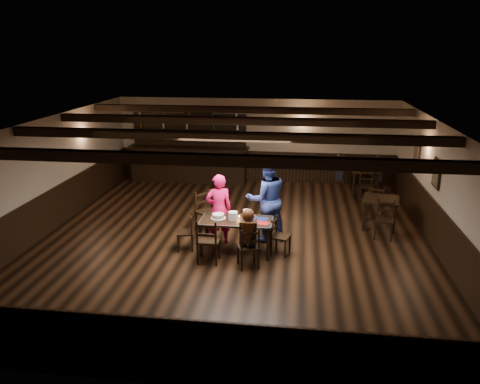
# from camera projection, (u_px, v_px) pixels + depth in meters

# --- Properties ---
(ground) EXTENTS (10.00, 10.00, 0.00)m
(ground) POSITION_uv_depth(u_px,v_px,m) (234.00, 239.00, 10.90)
(ground) COLOR black
(ground) RESTS_ON ground
(room_shell) EXTENTS (9.02, 10.02, 2.71)m
(room_shell) POSITION_uv_depth(u_px,v_px,m) (235.00, 166.00, 10.42)
(room_shell) COLOR #BDB59D
(room_shell) RESTS_ON ground
(dining_table) EXTENTS (1.56, 0.80, 0.75)m
(dining_table) POSITION_uv_depth(u_px,v_px,m) (236.00, 223.00, 9.99)
(dining_table) COLOR black
(dining_table) RESTS_ON ground
(chair_near_left) EXTENTS (0.46, 0.44, 0.96)m
(chair_near_left) POSITION_uv_depth(u_px,v_px,m) (208.00, 238.00, 9.49)
(chair_near_left) COLOR black
(chair_near_left) RESTS_ON ground
(chair_near_right) EXTENTS (0.52, 0.50, 0.87)m
(chair_near_right) POSITION_uv_depth(u_px,v_px,m) (249.00, 245.00, 9.31)
(chair_near_right) COLOR black
(chair_near_right) RESTS_ON ground
(chair_end_left) EXTENTS (0.43, 0.44, 0.79)m
(chair_end_left) POSITION_uv_depth(u_px,v_px,m) (188.00, 229.00, 10.21)
(chair_end_left) COLOR black
(chair_end_left) RESTS_ON ground
(chair_end_right) EXTENTS (0.45, 0.47, 0.81)m
(chair_end_right) POSITION_uv_depth(u_px,v_px,m) (278.00, 233.00, 9.99)
(chair_end_right) COLOR black
(chair_end_right) RESTS_ON ground
(chair_far_pushed) EXTENTS (0.63, 0.63, 0.98)m
(chair_far_pushed) POSITION_uv_depth(u_px,v_px,m) (205.00, 208.00, 11.26)
(chair_far_pushed) COLOR black
(chair_far_pushed) RESTS_ON ground
(woman_pink) EXTENTS (0.68, 0.55, 1.62)m
(woman_pink) POSITION_uv_depth(u_px,v_px,m) (219.00, 209.00, 10.44)
(woman_pink) COLOR #FF169F
(woman_pink) RESTS_ON ground
(man_blue) EXTENTS (1.16, 1.04, 1.97)m
(man_blue) POSITION_uv_depth(u_px,v_px,m) (266.00, 199.00, 10.56)
(man_blue) COLOR navy
(man_blue) RESTS_ON ground
(seated_person) EXTENTS (0.33, 0.50, 0.81)m
(seated_person) POSITION_uv_depth(u_px,v_px,m) (248.00, 229.00, 9.27)
(seated_person) COLOR black
(seated_person) RESTS_ON ground
(cake) EXTENTS (0.32, 0.32, 0.10)m
(cake) POSITION_uv_depth(u_px,v_px,m) (218.00, 216.00, 10.05)
(cake) COLOR white
(cake) RESTS_ON dining_table
(plate_stack_a) EXTENTS (0.19, 0.19, 0.18)m
(plate_stack_a) POSITION_uv_depth(u_px,v_px,m) (233.00, 216.00, 9.94)
(plate_stack_a) COLOR white
(plate_stack_a) RESTS_ON dining_table
(plate_stack_b) EXTENTS (0.19, 0.19, 0.22)m
(plate_stack_b) POSITION_uv_depth(u_px,v_px,m) (247.00, 215.00, 9.95)
(plate_stack_b) COLOR white
(plate_stack_b) RESTS_ON dining_table
(tea_light) EXTENTS (0.06, 0.06, 0.06)m
(tea_light) POSITION_uv_depth(u_px,v_px,m) (239.00, 217.00, 10.07)
(tea_light) COLOR #A5A8AD
(tea_light) RESTS_ON dining_table
(salt_shaker) EXTENTS (0.04, 0.04, 0.09)m
(salt_shaker) POSITION_uv_depth(u_px,v_px,m) (251.00, 221.00, 9.78)
(salt_shaker) COLOR silver
(salt_shaker) RESTS_ON dining_table
(pepper_shaker) EXTENTS (0.04, 0.04, 0.10)m
(pepper_shaker) POSITION_uv_depth(u_px,v_px,m) (257.00, 220.00, 9.81)
(pepper_shaker) COLOR #A5A8AD
(pepper_shaker) RESTS_ON dining_table
(drink_glass) EXTENTS (0.06, 0.06, 0.09)m
(drink_glass) POSITION_uv_depth(u_px,v_px,m) (254.00, 217.00, 9.97)
(drink_glass) COLOR silver
(drink_glass) RESTS_ON dining_table
(menu_red) EXTENTS (0.36, 0.30, 0.00)m
(menu_red) POSITION_uv_depth(u_px,v_px,m) (262.00, 223.00, 9.79)
(menu_red) COLOR maroon
(menu_red) RESTS_ON dining_table
(menu_blue) EXTENTS (0.34, 0.25, 0.00)m
(menu_blue) POSITION_uv_depth(u_px,v_px,m) (261.00, 219.00, 10.02)
(menu_blue) COLOR #101C51
(menu_blue) RESTS_ON dining_table
(bar_counter) EXTENTS (3.95, 0.70, 2.20)m
(bar_counter) POSITION_uv_depth(u_px,v_px,m) (189.00, 159.00, 15.42)
(bar_counter) COLOR black
(bar_counter) RESTS_ON ground
(back_table_a) EXTENTS (1.00, 1.00, 0.75)m
(back_table_a) POSITION_uv_depth(u_px,v_px,m) (381.00, 202.00, 11.39)
(back_table_a) COLOR black
(back_table_a) RESTS_ON ground
(back_table_b) EXTENTS (0.81, 0.81, 0.75)m
(back_table_b) POSITION_uv_depth(u_px,v_px,m) (364.00, 173.00, 14.05)
(back_table_b) COLOR black
(back_table_b) RESTS_ON ground
(bg_patron_left) EXTENTS (0.29, 0.42, 0.79)m
(bg_patron_left) POSITION_uv_depth(u_px,v_px,m) (340.00, 166.00, 13.93)
(bg_patron_left) COLOR black
(bg_patron_left) RESTS_ON ground
(bg_patron_right) EXTENTS (0.22, 0.36, 0.75)m
(bg_patron_right) POSITION_uv_depth(u_px,v_px,m) (378.00, 168.00, 13.83)
(bg_patron_right) COLOR black
(bg_patron_right) RESTS_ON ground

